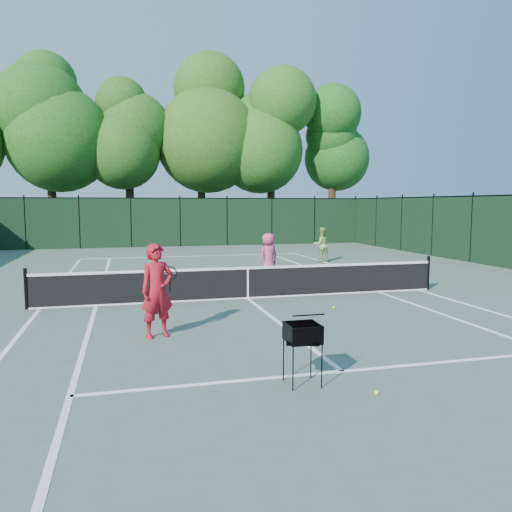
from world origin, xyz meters
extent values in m
plane|color=#4C5C51|center=(0.00, 0.00, 0.00)|extent=(90.00, 90.00, 0.00)
cube|color=white|center=(-5.49, 0.00, 0.00)|extent=(0.10, 23.77, 0.01)
cube|color=white|center=(5.49, 0.00, 0.00)|extent=(0.10, 23.77, 0.01)
cube|color=white|center=(-4.12, 0.00, 0.00)|extent=(0.10, 23.77, 0.01)
cube|color=white|center=(4.12, 0.00, 0.00)|extent=(0.10, 23.77, 0.01)
cube|color=white|center=(0.00, 11.88, 0.00)|extent=(10.97, 0.10, 0.01)
cube|color=white|center=(0.00, -6.40, 0.00)|extent=(8.23, 0.10, 0.01)
cube|color=white|center=(0.00, 6.40, 0.00)|extent=(8.23, 0.10, 0.01)
cube|color=white|center=(0.00, 0.00, 0.00)|extent=(0.10, 12.80, 0.01)
cube|color=black|center=(0.00, 0.00, 0.46)|extent=(11.60, 0.03, 0.85)
cube|color=white|center=(0.00, 0.00, 0.88)|extent=(11.60, 0.05, 0.07)
cube|color=white|center=(0.00, 0.00, 0.02)|extent=(11.60, 0.05, 0.04)
cube|color=white|center=(0.00, 0.00, 0.46)|extent=(0.05, 0.04, 0.91)
cylinder|color=black|center=(-5.80, 0.00, 0.53)|extent=(0.09, 0.09, 1.06)
cylinder|color=black|center=(5.80, 0.00, 0.53)|extent=(0.09, 0.09, 1.06)
cube|color=black|center=(0.00, 18.00, 1.50)|extent=(24.00, 0.05, 3.00)
cylinder|color=black|center=(-8.00, 22.00, 2.40)|extent=(0.56, 0.56, 4.80)
ellipsoid|color=#184814|center=(-8.00, 22.00, 8.71)|extent=(6.80, 6.80, 10.54)
cylinder|color=black|center=(-3.00, 21.80, 2.15)|extent=(0.56, 0.56, 4.30)
ellipsoid|color=#1C4714|center=(-3.00, 21.80, 7.75)|extent=(6.00, 6.00, 9.30)
cylinder|color=black|center=(2.00, 22.30, 2.50)|extent=(0.56, 0.56, 5.00)
ellipsoid|color=#234B15|center=(2.00, 22.30, 9.03)|extent=(7.00, 7.00, 10.85)
cylinder|color=black|center=(7.00, 21.60, 2.30)|extent=(0.56, 0.56, 4.60)
ellipsoid|color=#1F4F16|center=(7.00, 21.60, 8.16)|extent=(6.20, 6.20, 9.61)
cylinder|color=black|center=(12.00, 22.10, 2.20)|extent=(0.56, 0.56, 4.40)
ellipsoid|color=#154A15|center=(12.00, 22.10, 7.74)|extent=(5.80, 5.80, 8.99)
imported|color=#AE1321|center=(-2.72, -3.52, 0.95)|extent=(0.81, 0.67, 1.89)
cylinder|color=black|center=(-2.43, -3.04, 0.95)|extent=(0.03, 0.03, 0.30)
torus|color=black|center=(-2.43, -3.04, 1.22)|extent=(0.30, 0.10, 0.30)
imported|color=#C5456C|center=(1.57, 3.32, 0.83)|extent=(0.95, 0.81, 1.65)
imported|color=#8BB058|center=(5.43, 7.90, 0.80)|extent=(0.81, 0.65, 1.59)
cylinder|color=black|center=(-1.03, -6.99, 0.32)|extent=(0.02, 0.02, 0.65)
cylinder|color=black|center=(-0.59, -6.99, 0.32)|extent=(0.02, 0.02, 0.65)
cylinder|color=black|center=(-1.03, -6.55, 0.32)|extent=(0.02, 0.02, 0.65)
cylinder|color=black|center=(-0.59, -6.55, 0.32)|extent=(0.02, 0.02, 0.65)
cube|color=black|center=(-0.81, -6.77, 0.79)|extent=(0.61, 0.61, 0.27)
sphere|color=#ADCF2A|center=(-0.81, -6.77, 0.71)|extent=(0.07, 0.07, 0.07)
sphere|color=#ADCF2A|center=(-0.81, -6.77, 0.71)|extent=(0.07, 0.07, 0.07)
sphere|color=#ADCF2A|center=(-0.81, -6.77, 0.71)|extent=(0.07, 0.07, 0.07)
sphere|color=#ADCF2A|center=(-0.81, -6.77, 0.71)|extent=(0.07, 0.07, 0.07)
sphere|color=#ADCF2A|center=(-0.81, -6.77, 0.71)|extent=(0.07, 0.07, 0.07)
sphere|color=#ADCF2A|center=(-0.81, -6.77, 0.71)|extent=(0.07, 0.07, 0.07)
sphere|color=#ADCF2A|center=(-0.81, -6.77, 0.71)|extent=(0.07, 0.07, 0.07)
sphere|color=#ADCF2A|center=(-0.81, -6.77, 0.71)|extent=(0.07, 0.07, 0.07)
sphere|color=#ADCF2A|center=(-0.81, -6.77, 0.71)|extent=(0.07, 0.07, 0.07)
sphere|color=#ADCF2A|center=(-0.81, -6.77, 0.71)|extent=(0.07, 0.07, 0.07)
sphere|color=#ADCF2A|center=(-0.81, -6.77, 0.71)|extent=(0.07, 0.07, 0.07)
sphere|color=#ADCF2A|center=(-0.81, -6.77, 0.71)|extent=(0.07, 0.07, 0.07)
sphere|color=#D1E12E|center=(0.06, -7.43, 0.03)|extent=(0.07, 0.07, 0.07)
sphere|color=#D3E62F|center=(1.81, -1.90, 0.03)|extent=(0.07, 0.07, 0.07)
camera|label=1|loc=(-3.29, -13.56, 2.68)|focal=35.00mm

